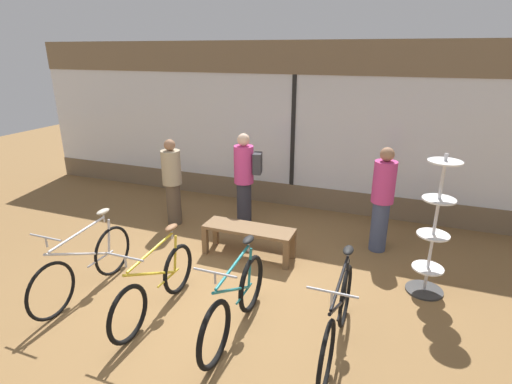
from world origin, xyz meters
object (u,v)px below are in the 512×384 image
accessory_rack (432,239)px  customer_mid_floor (245,178)px  bicycle_far_left (85,265)px  bicycle_right (235,303)px  bicycle_far_right (337,319)px  customer_near_rack (172,181)px  display_bench (249,232)px  bicycle_left (156,286)px  customer_by_window (382,198)px

accessory_rack → customer_mid_floor: 3.21m
bicycle_far_left → bicycle_right: 2.14m
customer_mid_floor → bicycle_far_right: bearing=-50.8°
customer_near_rack → display_bench: bearing=-20.3°
bicycle_far_right → bicycle_left: bearing=-176.9°
bicycle_left → bicycle_far_right: bicycle_far_right is taller
bicycle_far_right → customer_near_rack: bearing=146.4°
customer_near_rack → customer_mid_floor: customer_mid_floor is taller
bicycle_right → customer_mid_floor: size_ratio=0.99×
display_bench → bicycle_left: bearing=-105.9°
bicycle_left → customer_near_rack: size_ratio=1.06×
bicycle_left → customer_near_rack: (-1.24, 2.37, 0.45)m
customer_by_window → bicycle_right: bearing=-116.3°
bicycle_far_left → bicycle_left: bicycle_far_left is taller
bicycle_right → bicycle_left: bearing=-179.6°
bicycle_far_left → bicycle_far_right: bearing=1.4°
bicycle_left → display_bench: (0.49, 1.72, 0.02)m
bicycle_left → bicycle_right: (1.03, 0.01, 0.01)m
bicycle_right → bicycle_far_right: bicycle_far_right is taller
accessory_rack → bicycle_far_left: bearing=-158.5°
bicycle_left → customer_by_window: size_ratio=1.00×
accessory_rack → customer_mid_floor: size_ratio=1.11×
display_bench → bicycle_far_right: bearing=-44.2°
bicycle_right → customer_by_window: size_ratio=1.00×
display_bench → bicycle_right: bearing=-72.5°
display_bench → accessory_rack: bearing=-1.4°
bicycle_far_right → customer_by_window: 2.59m
bicycle_right → customer_near_rack: size_ratio=1.07×
bicycle_right → display_bench: 1.80m
bicycle_far_right → customer_mid_floor: bearing=129.2°
bicycle_right → customer_mid_floor: bearing=110.5°
bicycle_far_left → accessory_rack: accessory_rack is taller
bicycle_far_right → display_bench: (-1.65, 1.61, -0.01)m
bicycle_right → customer_by_window: customer_by_window is taller
customer_near_rack → customer_by_window: 3.59m
bicycle_far_right → bicycle_far_left: bearing=-178.6°
bicycle_far_left → customer_mid_floor: (1.12, 2.69, 0.52)m
bicycle_left → customer_near_rack: bearing=117.7°
bicycle_right → accessory_rack: 2.63m
bicycle_far_left → bicycle_left: 1.10m
bicycle_right → customer_mid_floor: customer_mid_floor is taller
display_bench → customer_by_window: (1.85, 0.93, 0.49)m
customer_by_window → customer_near_rack: bearing=-175.4°
bicycle_right → customer_near_rack: 3.31m
customer_near_rack → customer_by_window: bearing=4.6°
bicycle_far_right → bicycle_right: bearing=-174.4°
bicycle_right → customer_by_window: (1.31, 2.64, 0.50)m
customer_near_rack → customer_by_window: customer_by_window is taller
bicycle_right → customer_mid_floor: (-1.01, 2.72, 0.54)m
bicycle_far_left → customer_near_rack: (-0.14, 2.33, 0.42)m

